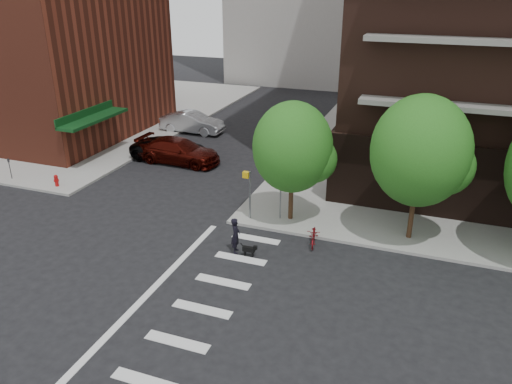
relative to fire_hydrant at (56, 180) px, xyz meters
name	(u,v)px	position (x,y,z in m)	size (l,w,h in m)	color
ground	(135,294)	(10.50, -7.80, -0.55)	(120.00, 120.00, 0.00)	black
sidewalk_nw	(52,109)	(-14.00, 15.70, -0.48)	(31.00, 33.00, 0.15)	gray
crosswalk	(184,305)	(12.71, -7.80, -0.55)	(3.85, 13.00, 0.01)	silver
midrise_nw	(7,0)	(-11.50, 10.20, 9.60)	(21.40, 15.50, 20.00)	maroon
tree_a	(292,147)	(14.50, 0.70, 3.49)	(4.00, 4.00, 5.90)	#301E11
tree_b	(420,151)	(20.50, 0.70, 3.99)	(4.50, 4.50, 6.65)	#301E11
pedestrian_signal	(256,188)	(12.82, 0.12, 1.30)	(2.18, 0.67, 2.60)	slate
fire_hydrant	(56,180)	(0.00, 0.00, 0.00)	(0.24, 0.24, 0.73)	#A50C0C
parking_meter	(10,167)	(-3.50, 0.00, 0.41)	(0.10, 0.08, 1.32)	black
parked_car_black	(170,149)	(3.94, 6.91, 0.21)	(5.51, 2.54, 1.53)	black
parked_car_maroon	(179,151)	(4.76, 6.61, 0.29)	(5.83, 2.37, 1.69)	#360905
parked_car_silver	(192,122)	(2.30, 13.45, 0.30)	(5.20, 1.81, 1.71)	#ABAEB3
scooter	(314,235)	(16.26, -1.30, -0.10)	(0.60, 1.73, 0.91)	maroon
dog_walker	(236,235)	(13.05, -3.29, 0.31)	(0.41, 0.63, 1.73)	black
dog	(250,249)	(13.79, -3.45, -0.19)	(0.68, 0.21, 0.58)	black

